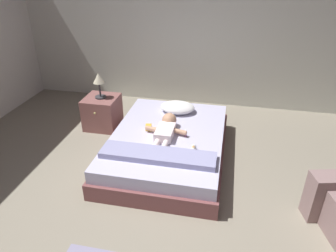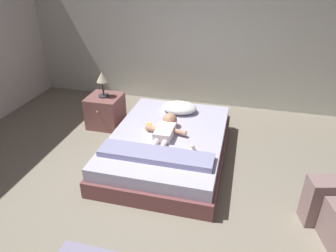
{
  "view_description": "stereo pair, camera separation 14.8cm",
  "coord_description": "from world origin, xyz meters",
  "views": [
    {
      "loc": [
        0.54,
        -2.02,
        2.24
      ],
      "look_at": [
        -0.12,
        1.18,
        0.45
      ],
      "focal_mm": 33.07,
      "sensor_mm": 36.0,
      "label": 1
    },
    {
      "loc": [
        0.69,
        -1.99,
        2.24
      ],
      "look_at": [
        -0.12,
        1.18,
        0.45
      ],
      "focal_mm": 33.07,
      "sensor_mm": 36.0,
      "label": 2
    }
  ],
  "objects": [
    {
      "name": "toy_block",
      "position": [
        -0.38,
        1.21,
        0.39
      ],
      "size": [
        0.08,
        0.08,
        0.07
      ],
      "color": "yellow",
      "rests_on": "bed"
    },
    {
      "name": "baby_bottle",
      "position": [
        0.23,
        0.84,
        0.38
      ],
      "size": [
        0.06,
        0.11,
        0.08
      ],
      "color": "white",
      "rests_on": "bed"
    },
    {
      "name": "ground_plane",
      "position": [
        0.0,
        0.0,
        0.0
      ],
      "size": [
        8.0,
        8.0,
        0.0
      ],
      "primitive_type": "plane",
      "color": "gray"
    },
    {
      "name": "wall_behind_bed",
      "position": [
        0.0,
        3.0,
        1.31
      ],
      "size": [
        8.0,
        0.12,
        2.63
      ],
      "primitive_type": "cube",
      "color": "silver",
      "rests_on": "ground_plane"
    },
    {
      "name": "toothbrush",
      "position": [
        0.09,
        1.21,
        0.36
      ],
      "size": [
        0.04,
        0.13,
        0.02
      ],
      "color": "#BD2C9E",
      "rests_on": "bed"
    },
    {
      "name": "nightstand",
      "position": [
        -1.24,
        1.78,
        0.23
      ],
      "size": [
        0.47,
        0.5,
        0.47
      ],
      "color": "#895551",
      "rests_on": "ground_plane"
    },
    {
      "name": "bed",
      "position": [
        -0.12,
        1.18,
        0.17
      ],
      "size": [
        1.38,
        1.95,
        0.35
      ],
      "color": "brown",
      "rests_on": "ground_plane"
    },
    {
      "name": "lamp",
      "position": [
        -1.24,
        1.78,
        0.72
      ],
      "size": [
        0.16,
        0.16,
        0.37
      ],
      "color": "#333338",
      "rests_on": "nightstand"
    },
    {
      "name": "baby",
      "position": [
        -0.14,
        1.17,
        0.42
      ],
      "size": [
        0.51,
        0.69,
        0.18
      ],
      "color": "white",
      "rests_on": "bed"
    },
    {
      "name": "pillow",
      "position": [
        -0.12,
        1.79,
        0.42
      ],
      "size": [
        0.47,
        0.36,
        0.14
      ],
      "color": "white",
      "rests_on": "bed"
    },
    {
      "name": "blanket",
      "position": [
        -0.12,
        0.64,
        0.38
      ],
      "size": [
        1.24,
        0.29,
        0.07
      ],
      "color": "#9696C3",
      "rests_on": "bed"
    }
  ]
}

